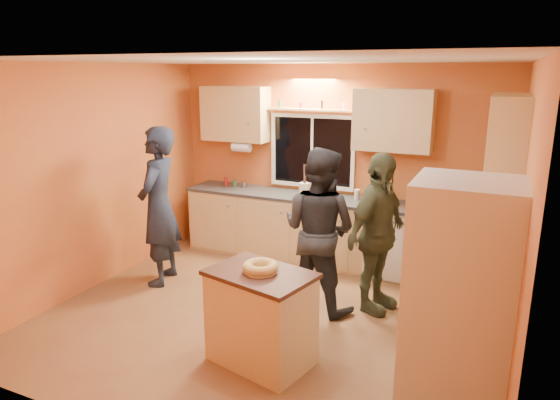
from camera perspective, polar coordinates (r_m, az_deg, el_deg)
The scene contains 14 objects.
ground at distance 5.39m, azimuth -1.20°, elevation -13.19°, with size 4.50×4.50×0.00m, color brown.
room_shell at distance 5.17m, azimuth 1.89°, elevation 4.64°, with size 4.54×4.04×2.61m.
back_counter at distance 6.66m, azimuth 5.24°, elevation -3.48°, with size 4.23×0.62×0.90m.
right_counter at distance 5.22m, azimuth 21.34°, elevation -9.73°, with size 0.62×1.84×0.90m.
refrigerator at distance 3.85m, azimuth 19.77°, elevation -11.06°, with size 0.72×0.70×1.80m, color silver.
island at distance 4.46m, azimuth -2.20°, elevation -13.20°, with size 0.99×0.78×0.85m.
bundt_pastry at distance 4.26m, azimuth -2.26°, elevation -7.67°, with size 0.31×0.31×0.09m, color tan.
person_left at distance 6.07m, azimuth -13.68°, elevation -0.75°, with size 0.69×0.45×1.90m, color black.
person_center at distance 5.28m, azimuth 4.48°, elevation -3.46°, with size 0.85×0.67×1.76m, color black.
person_right at distance 5.32m, azimuth 11.04°, elevation -3.81°, with size 1.00×0.42×1.71m, color #313321.
mixing_bowl at distance 6.37m, azimuth 10.89°, elevation 0.10°, with size 0.38×0.38×0.09m, color black.
utensil_crock at distance 6.62m, azimuth 2.79°, elevation 1.24°, with size 0.14×0.14×0.17m, color beige.
potted_plant at distance 4.47m, azimuth 20.88°, elevation -5.66°, with size 0.25×0.22×0.28m, color gray.
red_box at distance 5.25m, azimuth 21.46°, elevation -3.93°, with size 0.16×0.12×0.07m, color #A71E19.
Camera 1 is at (2.08, -4.29, 2.51)m, focal length 32.00 mm.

